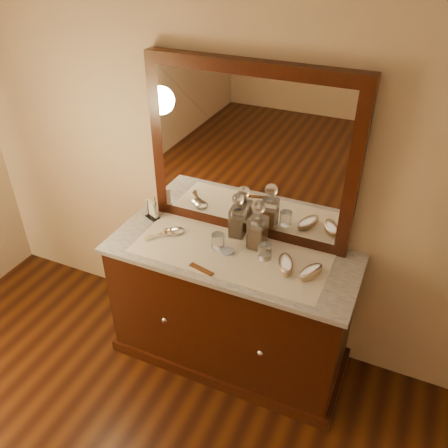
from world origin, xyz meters
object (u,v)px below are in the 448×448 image
Objects in this scene: napkin_rack at (152,210)px; decanter_left at (238,220)px; pin_dish at (227,251)px; brush_far at (311,272)px; hand_mirror_inner at (172,232)px; brush_near at (285,265)px; dresser_cabinet at (231,309)px; comb at (201,269)px; hand_mirror_outer at (165,233)px; mirror_frame at (250,154)px; decanter_right at (258,230)px.

napkin_rack is 0.57m from decanter_left.
pin_dish is 0.42× the size of brush_far.
hand_mirror_inner reaches higher than pin_dish.
dresser_cabinet is at bearing 176.63° from brush_near.
hand_mirror_outer reaches higher than comb.
mirror_frame is 0.68m from comb.
brush_near is at bearing 178.29° from brush_far.
decanter_left is (-0.03, 0.16, 0.55)m from dresser_cabinet.
hand_mirror_outer is at bearing -169.02° from decanter_right.
comb is at bearing -160.45° from brush_far.
napkin_rack is 0.76× the size of brush_far.
brush_far is at bearing -1.18° from hand_mirror_outer.
pin_dish is 0.59m from napkin_rack.
brush_far reaches higher than dresser_cabinet.
mirror_frame is at bearing 70.39° from decanter_left.
mirror_frame is 6.00× the size of hand_mirror_inner.
mirror_frame is 6.56× the size of brush_far.
dresser_cabinet is 6.99× the size of hand_mirror_inner.
comb is 0.80× the size of hand_mirror_outer.
brush_far reaches higher than pin_dish.
comb is 0.39m from hand_mirror_inner.
comb is 0.45m from brush_near.
pin_dish is at bearing 85.76° from comb.
hand_mirror_outer is at bearing -145.49° from hand_mirror_inner.
brush_near is at bearing -29.84° from decanter_right.
mirror_frame is 3.95× the size of decanter_right.
hand_mirror_inner is at bearing 176.85° from brush_near.
hand_mirror_inner is at bearing -27.73° from napkin_rack.
mirror_frame is 0.42m from decanter_right.
napkin_rack reaches higher than brush_far.
comb is (-0.08, -0.22, 0.45)m from dresser_cabinet.
pin_dish reaches higher than dresser_cabinet.
decanter_right is (0.71, -0.03, 0.07)m from napkin_rack.
brush_far is (0.14, -0.00, -0.00)m from brush_near.
brush_far is 0.97× the size of hand_mirror_outer.
mirror_frame is 4.22× the size of decanter_left.
mirror_frame is 0.63m from brush_near.
dresser_cabinet is at bearing -2.97° from hand_mirror_inner.
comb is (-0.08, -0.46, -0.49)m from mirror_frame.
decanter_right is at bearing 41.35° from pin_dish.
hand_mirror_inner is at bearing 34.51° from hand_mirror_outer.
hand_mirror_outer is at bearing -38.50° from napkin_rack.
brush_far is (0.35, -0.12, -0.09)m from decanter_right.
comb is at bearing -97.50° from decanter_left.
brush_far is at bearing -1.71° from brush_near.
mirror_frame reaches higher than comb.
mirror_frame reaches higher than napkin_rack.
dresser_cabinet is 0.50m from comb.
dresser_cabinet is at bearing 0.65° from hand_mirror_outer.
pin_dish is 0.39× the size of brush_near.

